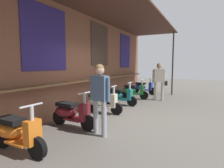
# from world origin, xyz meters

# --- Properties ---
(ground_plane) EXTENTS (34.79, 34.79, 0.00)m
(ground_plane) POSITION_xyz_m (0.00, 0.00, 0.00)
(ground_plane) COLOR #605B54
(market_stall_facade) EXTENTS (12.43, 2.70, 3.56)m
(market_stall_facade) POSITION_xyz_m (-0.00, 1.83, 2.01)
(market_stall_facade) COLOR brown
(market_stall_facade) RESTS_ON ground_plane
(scooter_orange) EXTENTS (0.46, 1.40, 0.97)m
(scooter_orange) POSITION_xyz_m (-3.14, 1.08, 0.39)
(scooter_orange) COLOR orange
(scooter_orange) RESTS_ON ground_plane
(scooter_maroon) EXTENTS (0.48, 1.40, 0.97)m
(scooter_maroon) POSITION_xyz_m (-1.55, 1.08, 0.39)
(scooter_maroon) COLOR maroon
(scooter_maroon) RESTS_ON ground_plane
(scooter_cream) EXTENTS (0.49, 1.40, 0.97)m
(scooter_cream) POSITION_xyz_m (0.05, 1.08, 0.39)
(scooter_cream) COLOR beige
(scooter_cream) RESTS_ON ground_plane
(scooter_teal) EXTENTS (0.46, 1.40, 0.97)m
(scooter_teal) POSITION_xyz_m (1.51, 1.08, 0.39)
(scooter_teal) COLOR #197075
(scooter_teal) RESTS_ON ground_plane
(scooter_green) EXTENTS (0.46, 1.40, 0.97)m
(scooter_green) POSITION_xyz_m (3.12, 1.08, 0.39)
(scooter_green) COLOR #237533
(scooter_green) RESTS_ON ground_plane
(scooter_blue) EXTENTS (0.47, 1.40, 0.97)m
(scooter_blue) POSITION_xyz_m (4.73, 1.08, 0.39)
(scooter_blue) COLOR #233D9E
(scooter_blue) RESTS_ON ground_plane
(shopper_with_handbag) EXTENTS (0.43, 0.67, 1.75)m
(shopper_with_handbag) POSITION_xyz_m (3.26, -0.17, 1.08)
(shopper_with_handbag) COLOR #ADA393
(shopper_with_handbag) RESTS_ON ground_plane
(shopper_browsing) EXTENTS (0.26, 0.57, 1.67)m
(shopper_browsing) POSITION_xyz_m (-1.67, 0.11, 1.03)
(shopper_browsing) COLOR #999EA8
(shopper_browsing) RESTS_ON ground_plane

